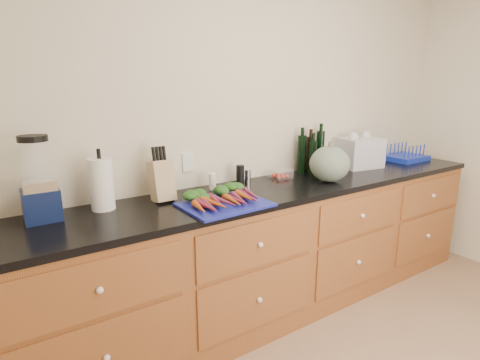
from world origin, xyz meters
TOP-DOWN VIEW (x-y plane):
  - wall_back at (0.00, 1.62)m, footprint 4.10×0.05m
  - cabinets at (0.00, 1.30)m, footprint 3.60×0.64m
  - countertop at (0.00, 1.30)m, footprint 3.64×0.62m
  - cutting_board at (-0.59, 1.14)m, footprint 0.50×0.39m
  - carrots at (-0.59, 1.18)m, footprint 0.40×0.29m
  - squash at (0.33, 1.21)m, footprint 0.29×0.29m
  - blender_appliance at (-1.50, 1.46)m, footprint 0.17×0.17m
  - paper_towel at (-1.19, 1.46)m, footprint 0.13×0.13m
  - knife_block at (-0.85, 1.44)m, footprint 0.12×0.12m
  - grinder_salt at (-0.48, 1.48)m, footprint 0.05×0.05m
  - grinder_pepper at (-0.26, 1.48)m, footprint 0.06×0.06m
  - canister_chrome at (-0.20, 1.48)m, footprint 0.04×0.04m
  - tomato_box at (0.10, 1.47)m, footprint 0.15×0.12m
  - bottles at (0.44, 1.51)m, footprint 0.27×0.14m
  - grocery_bag at (0.91, 1.42)m, footprint 0.38×0.32m
  - dish_rack at (1.51, 1.38)m, footprint 0.37×0.30m

SIDE VIEW (x-z plane):
  - cabinets at x=0.00m, z-range 0.00..0.90m
  - countertop at x=0.00m, z-range 0.90..0.94m
  - cutting_board at x=-0.59m, z-range 0.94..0.95m
  - tomato_box at x=0.10m, z-range 0.94..1.01m
  - carrots at x=-0.59m, z-range 0.95..1.00m
  - dish_rack at x=1.51m, z-range 0.90..1.05m
  - canister_chrome at x=-0.20m, z-range 0.94..1.04m
  - grinder_salt at x=-0.48m, z-range 0.94..1.05m
  - grinder_pepper at x=-0.26m, z-range 0.94..1.08m
  - knife_block at x=-0.85m, z-range 0.94..1.18m
  - grocery_bag at x=0.91m, z-range 0.94..1.19m
  - squash at x=0.33m, z-range 0.94..1.20m
  - paper_towel at x=-1.19m, z-range 0.94..1.23m
  - bottles at x=0.44m, z-range 0.93..1.25m
  - blender_appliance at x=-1.50m, z-range 0.91..1.35m
  - wall_back at x=0.00m, z-range 0.00..2.60m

